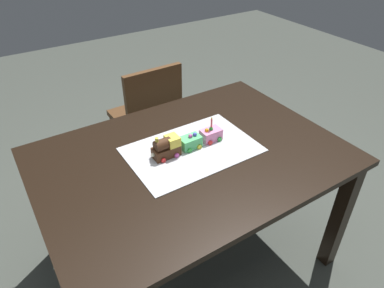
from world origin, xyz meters
name	(u,v)px	position (x,y,z in m)	size (l,w,h in m)	color
ground_plane	(191,255)	(0.00, 0.00, 0.00)	(8.00, 8.00, 0.00)	#474C44
dining_table	(191,172)	(0.00, 0.00, 0.63)	(1.40, 1.00, 0.74)	black
chair	(148,116)	(0.17, 0.83, 0.47)	(0.41, 0.41, 0.86)	brown
cake_board	(192,150)	(0.02, 0.03, 0.74)	(0.60, 0.40, 0.00)	silver
cake_locomotive	(166,147)	(-0.10, 0.05, 0.79)	(0.14, 0.08, 0.12)	#472816
cake_car_gondola_mint_green	(190,142)	(0.03, 0.05, 0.77)	(0.10, 0.08, 0.07)	#59CC7A
cake_car_flatbed_bubblegum	(211,135)	(0.14, 0.05, 0.77)	(0.10, 0.08, 0.07)	pink
birthday_candle	(212,122)	(0.14, 0.05, 0.84)	(0.01, 0.01, 0.06)	#F24C59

